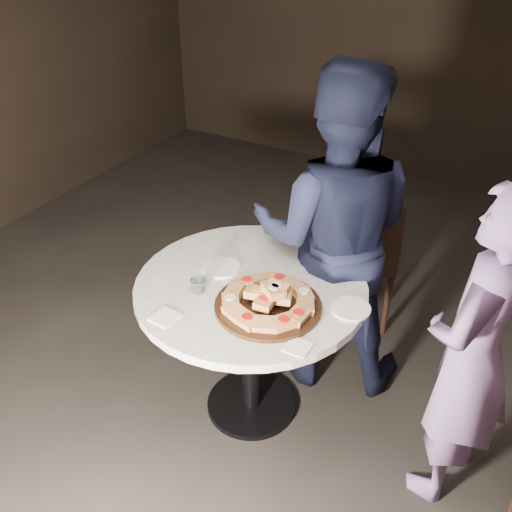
# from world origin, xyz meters

# --- Properties ---
(floor) EXTENTS (7.00, 7.00, 0.00)m
(floor) POSITION_xyz_m (0.00, 0.00, 0.00)
(floor) COLOR black
(floor) RESTS_ON ground
(table) EXTENTS (1.49, 1.49, 0.84)m
(table) POSITION_xyz_m (-0.14, 0.09, 0.69)
(table) COLOR black
(table) RESTS_ON ground
(serving_board) EXTENTS (0.63, 0.63, 0.02)m
(serving_board) POSITION_xyz_m (0.02, -0.04, 0.86)
(serving_board) COLOR black
(serving_board) RESTS_ON table
(focaccia_pile) EXTENTS (0.44, 0.44, 0.12)m
(focaccia_pile) POSITION_xyz_m (0.03, -0.03, 0.90)
(focaccia_pile) COLOR #B77E47
(focaccia_pile) RESTS_ON serving_board
(plate_left) EXTENTS (0.22, 0.22, 0.01)m
(plate_left) POSITION_xyz_m (-0.33, 0.13, 0.85)
(plate_left) COLOR white
(plate_left) RESTS_ON table
(plate_right) EXTENTS (0.20, 0.20, 0.01)m
(plate_right) POSITION_xyz_m (0.36, 0.14, 0.85)
(plate_right) COLOR white
(plate_right) RESTS_ON table
(water_glass) EXTENTS (0.08, 0.08, 0.07)m
(water_glass) POSITION_xyz_m (-0.32, -0.09, 0.88)
(water_glass) COLOR silver
(water_glass) RESTS_ON table
(napkin_near) EXTENTS (0.12, 0.12, 0.01)m
(napkin_near) POSITION_xyz_m (-0.34, -0.32, 0.85)
(napkin_near) COLOR white
(napkin_near) RESTS_ON table
(napkin_far) EXTENTS (0.11, 0.11, 0.01)m
(napkin_far) POSITION_xyz_m (0.26, -0.21, 0.85)
(napkin_far) COLOR white
(napkin_far) RESTS_ON table
(chair_far) EXTENTS (0.53, 0.55, 0.95)m
(chair_far) POSITION_xyz_m (0.09, 1.11, 0.55)
(chair_far) COLOR black
(chair_far) RESTS_ON ground
(diner_navy) EXTENTS (1.06, 0.93, 1.83)m
(diner_navy) POSITION_xyz_m (0.07, 0.59, 0.92)
(diner_navy) COLOR black
(diner_navy) RESTS_ON ground
(diner_teal) EXTENTS (0.50, 0.65, 1.60)m
(diner_teal) POSITION_xyz_m (0.90, 0.16, 0.80)
(diner_teal) COLOR slate
(diner_teal) RESTS_ON ground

